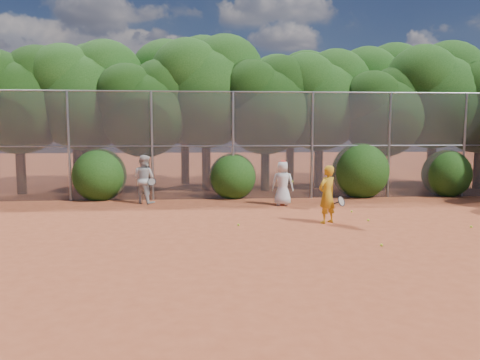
{
  "coord_description": "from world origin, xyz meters",
  "views": [
    {
      "loc": [
        -2.04,
        -11.47,
        2.65
      ],
      "look_at": [
        -1.0,
        2.5,
        1.1
      ],
      "focal_mm": 35.0,
      "sensor_mm": 36.0,
      "label": 1
    }
  ],
  "objects": [
    {
      "name": "ball_4",
      "position": [
        2.57,
        2.81,
        0.03
      ],
      "size": [
        0.07,
        0.07,
        0.07
      ],
      "primitive_type": "sphere",
      "color": "#B5CE25",
      "rests_on": "ground"
    },
    {
      "name": "tree_4",
      "position": [
        0.55,
        8.24,
        3.76
      ],
      "size": [
        4.19,
        3.64,
        5.73
      ],
      "color": "black",
      "rests_on": "ground"
    },
    {
      "name": "tree_11",
      "position": [
        2.06,
        10.64,
        4.16
      ],
      "size": [
        4.64,
        4.03,
        6.35
      ],
      "color": "black",
      "rests_on": "ground"
    },
    {
      "name": "bush_3",
      "position": [
        7.5,
        6.3,
        0.95
      ],
      "size": [
        1.9,
        1.9,
        1.9
      ],
      "primitive_type": "sphere",
      "color": "#184010",
      "rests_on": "ground"
    },
    {
      "name": "tree_3",
      "position": [
        -1.94,
        8.84,
        4.4
      ],
      "size": [
        4.89,
        4.26,
        6.7
      ],
      "color": "black",
      "rests_on": "ground"
    },
    {
      "name": "tree_1",
      "position": [
        -6.94,
        8.54,
        4.16
      ],
      "size": [
        4.64,
        4.03,
        6.35
      ],
      "color": "black",
      "rests_on": "ground"
    },
    {
      "name": "tree_2",
      "position": [
        -4.45,
        7.83,
        3.58
      ],
      "size": [
        3.99,
        3.47,
        5.47
      ],
      "color": "black",
      "rests_on": "ground"
    },
    {
      "name": "bush_0",
      "position": [
        -6.0,
        6.3,
        1.0
      ],
      "size": [
        2.0,
        2.0,
        2.0
      ],
      "primitive_type": "sphere",
      "color": "#184010",
      "rests_on": "ground"
    },
    {
      "name": "ball_2",
      "position": [
        5.04,
        0.31,
        0.03
      ],
      "size": [
        0.07,
        0.07,
        0.07
      ],
      "primitive_type": "sphere",
      "color": "#B5CE25",
      "rests_on": "ground"
    },
    {
      "name": "fence_back",
      "position": [
        -0.12,
        6.0,
        2.05
      ],
      "size": [
        20.05,
        0.09,
        4.03
      ],
      "color": "gray",
      "rests_on": "ground"
    },
    {
      "name": "ball_1",
      "position": [
        1.91,
        -1.44,
        0.03
      ],
      "size": [
        0.07,
        0.07,
        0.07
      ],
      "primitive_type": "sphere",
      "color": "#B5CE25",
      "rests_on": "ground"
    },
    {
      "name": "tree_9",
      "position": [
        -7.94,
        10.84,
        4.34
      ],
      "size": [
        4.83,
        4.2,
        6.62
      ],
      "color": "black",
      "rests_on": "ground"
    },
    {
      "name": "tree_7",
      "position": [
        8.06,
        8.64,
        4.28
      ],
      "size": [
        4.77,
        4.14,
        6.53
      ],
      "color": "black",
      "rests_on": "ground"
    },
    {
      "name": "tree_5",
      "position": [
        3.06,
        9.04,
        4.05
      ],
      "size": [
        4.51,
        3.92,
        6.17
      ],
      "color": "black",
      "rests_on": "ground"
    },
    {
      "name": "tree_0",
      "position": [
        -9.44,
        8.04,
        3.93
      ],
      "size": [
        4.38,
        3.81,
        6.0
      ],
      "color": "black",
      "rests_on": "ground"
    },
    {
      "name": "bush_2",
      "position": [
        4.0,
        6.3,
        1.1
      ],
      "size": [
        2.2,
        2.2,
        2.2
      ],
      "primitive_type": "sphere",
      "color": "#184010",
      "rests_on": "ground"
    },
    {
      "name": "player_yellow",
      "position": [
        1.35,
        1.24,
        0.81
      ],
      "size": [
        0.86,
        0.68,
        1.63
      ],
      "rotation": [
        0.0,
        0.0,
        3.73
      ],
      "color": "orange",
      "rests_on": "ground"
    },
    {
      "name": "bush_1",
      "position": [
        -1.0,
        6.3,
        0.9
      ],
      "size": [
        1.8,
        1.8,
        1.8
      ],
      "primitive_type": "sphere",
      "color": "#184010",
      "rests_on": "ground"
    },
    {
      "name": "tree_6",
      "position": [
        5.55,
        8.03,
        3.47
      ],
      "size": [
        3.86,
        3.36,
        5.29
      ],
      "color": "black",
      "rests_on": "ground"
    },
    {
      "name": "ground",
      "position": [
        0.0,
        0.0,
        0.0
      ],
      "size": [
        80.0,
        80.0,
        0.0
      ],
      "primitive_type": "plane",
      "color": "#9F4223",
      "rests_on": "ground"
    },
    {
      "name": "tree_12",
      "position": [
        6.56,
        11.24,
        4.51
      ],
      "size": [
        5.02,
        4.37,
        6.88
      ],
      "color": "black",
      "rests_on": "ground"
    },
    {
      "name": "ball_3",
      "position": [
        -1.15,
        1.03,
        0.03
      ],
      "size": [
        0.07,
        0.07,
        0.07
      ],
      "primitive_type": "sphere",
      "color": "#B5CE25",
      "rests_on": "ground"
    },
    {
      "name": "player_teen",
      "position": [
        0.62,
        4.38,
        0.78
      ],
      "size": [
        0.83,
        0.62,
        1.57
      ],
      "rotation": [
        0.0,
        0.0,
        2.96
      ],
      "color": "silver",
      "rests_on": "ground"
    },
    {
      "name": "tree_10",
      "position": [
        -2.93,
        11.05,
        4.63
      ],
      "size": [
        5.15,
        4.48,
        7.06
      ],
      "color": "black",
      "rests_on": "ground"
    },
    {
      "name": "player_white",
      "position": [
        -4.21,
        5.2,
        0.86
      ],
      "size": [
        1.05,
        0.99,
        1.72
      ],
      "rotation": [
        0.0,
        0.0,
        2.6
      ],
      "color": "silver",
      "rests_on": "ground"
    },
    {
      "name": "ball_0",
      "position": [
        2.61,
        1.4,
        0.03
      ],
      "size": [
        0.07,
        0.07,
        0.07
      ],
      "primitive_type": "sphere",
      "color": "#B5CE25",
      "rests_on": "ground"
    }
  ]
}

